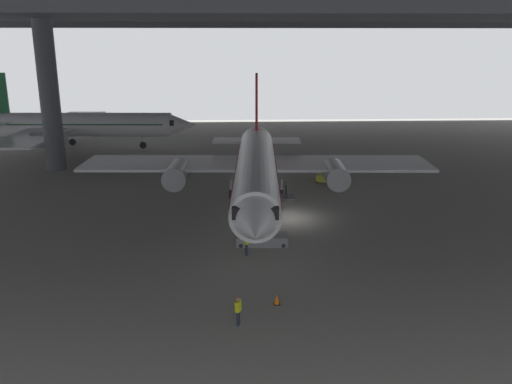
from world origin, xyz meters
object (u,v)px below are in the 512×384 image
boarding_stairs (263,234)px  crew_worker_by_stairs (246,242)px  crew_worker_near_nose (238,309)px  airplane_main (256,169)px  baggage_tug (324,177)px  airplane_distant (78,125)px  traffic_cone_orange (277,299)px

boarding_stairs → crew_worker_by_stairs: 2.33m
crew_worker_near_nose → boarding_stairs: bearing=80.4°
boarding_stairs → crew_worker_near_nose: (-1.89, -11.13, 0.17)m
airplane_main → boarding_stairs: (0.07, -9.24, -2.56)m
boarding_stairs → baggage_tug: (7.12, 16.95, -0.19)m
airplane_distant → baggage_tug: bearing=-32.2°
boarding_stairs → crew_worker_near_nose: bearing=-99.6°
crew_worker_by_stairs → traffic_cone_orange: (1.47, -7.01, -0.63)m
traffic_cone_orange → baggage_tug: baggage_tug is taller
crew_worker_by_stairs → airplane_distant: (-21.07, 37.47, 2.22)m
crew_worker_near_nose → traffic_cone_orange: 3.09m
airplane_main → traffic_cone_orange: bearing=-89.0°
boarding_stairs → crew_worker_by_stairs: boarding_stairs is taller
airplane_main → boarding_stairs: 9.59m
boarding_stairs → traffic_cone_orange: bearing=-88.4°
crew_worker_by_stairs → traffic_cone_orange: size_ratio=2.71×
airplane_main → crew_worker_by_stairs: (-1.15, -11.22, -2.35)m
airplane_main → crew_worker_near_nose: 20.59m
traffic_cone_orange → crew_worker_near_nose: bearing=-134.9°
boarding_stairs → airplane_distant: bearing=122.1°
boarding_stairs → traffic_cone_orange: size_ratio=7.43×
airplane_distant → crew_worker_by_stairs: bearing=-60.6°
crew_worker_by_stairs → crew_worker_near_nose: bearing=-94.2°
traffic_cone_orange → crew_worker_by_stairs: bearing=101.9°
baggage_tug → crew_worker_near_nose: bearing=-107.8°
airplane_main → traffic_cone_orange: size_ratio=55.18×
boarding_stairs → baggage_tug: size_ratio=1.81×
crew_worker_near_nose → crew_worker_by_stairs: bearing=85.8°
crew_worker_near_nose → traffic_cone_orange: bearing=45.1°
boarding_stairs → airplane_distant: airplane_distant is taller
crew_worker_near_nose → traffic_cone_orange: (2.14, 2.15, -0.59)m
airplane_main → boarding_stairs: bearing=-89.6°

